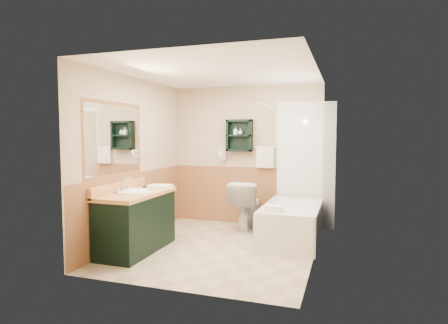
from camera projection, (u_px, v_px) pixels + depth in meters
floor at (218, 247)px, 5.19m from camera, size 3.00×3.00×0.00m
back_wall at (247, 155)px, 6.54m from camera, size 2.60×0.04×2.40m
left_wall at (134, 159)px, 5.52m from camera, size 0.04×3.00×2.40m
right_wall at (317, 164)px, 4.69m from camera, size 0.04×3.00×2.40m
ceiling at (218, 71)px, 5.02m from camera, size 2.60×3.00×0.04m
wainscot_left at (137, 206)px, 5.56m from camera, size 2.98×2.98×1.00m
wainscot_back at (246, 195)px, 6.56m from camera, size 2.58×2.58×1.00m
mirror_frame at (114, 140)px, 4.96m from camera, size 1.30×1.30×1.00m
mirror_glass at (114, 140)px, 4.96m from camera, size 1.20×1.20×0.90m
tile_right at (318, 170)px, 5.43m from camera, size 1.50×1.50×2.10m
tile_back at (306, 166)px, 6.19m from camera, size 0.95×0.95×2.10m
tile_accent at (319, 111)px, 5.37m from camera, size 1.50×1.50×0.10m
wall_shelf at (239, 135)px, 6.44m from camera, size 0.45×0.15×0.55m
hair_dryer at (223, 155)px, 6.58m from camera, size 0.10×0.24×0.18m
towel_bar at (265, 147)px, 6.36m from camera, size 0.40×0.06×0.40m
curtain_rod at (268, 105)px, 5.59m from camera, size 0.03×1.60×0.03m
shower_curtain at (270, 161)px, 5.82m from camera, size 1.05×1.05×1.70m
vanity at (136, 222)px, 5.02m from camera, size 0.59×1.26×0.80m
bathtub at (292, 223)px, 5.50m from camera, size 0.80×1.50×0.54m
toilet at (246, 205)px, 6.16m from camera, size 0.50×0.84×0.80m
counter_towel at (160, 186)px, 5.42m from camera, size 0.31×0.24×0.04m
vanity_book at (144, 180)px, 5.50m from camera, size 0.14×0.06×0.20m
tub_towel at (274, 208)px, 5.04m from camera, size 0.22×0.19×0.07m
soap_bottle_a at (236, 133)px, 6.45m from camera, size 0.07×0.14×0.06m
soap_bottle_b at (240, 132)px, 6.43m from camera, size 0.08×0.10×0.08m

